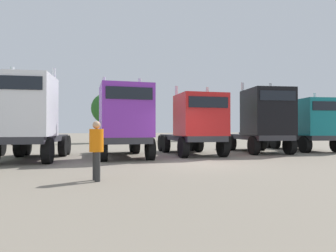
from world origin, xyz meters
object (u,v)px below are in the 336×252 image
Objects in this scene: semi_truck_white at (28,117)px; semi_truck_black at (263,120)px; visitor_in_hivis at (96,146)px; semi_truck_teal at (310,124)px; semi_truck_purple at (124,121)px; semi_truck_red at (196,124)px.

semi_truck_black reaches higher than semi_truck_white.
visitor_in_hivis is (2.28, -6.27, -1.04)m from semi_truck_white.
semi_truck_black reaches higher than visitor_in_hivis.
semi_truck_white is 0.98× the size of semi_truck_black.
semi_truck_purple is at bearing -75.41° from semi_truck_teal.
semi_truck_red is at bearing -77.17° from semi_truck_black.
semi_truck_black is (8.71, 0.18, 0.15)m from semi_truck_purple.
semi_truck_red is 0.97× the size of semi_truck_teal.
semi_truck_teal is at bearing 97.79° from semi_truck_red.
semi_truck_black is (4.59, 0.01, 0.28)m from semi_truck_red.
semi_truck_white is 8.54m from semi_truck_red.
semi_truck_purple is 1.03× the size of semi_truck_red.
semi_truck_red is at bearing 102.02° from semi_truck_white.
semi_truck_teal is at bearing 102.42° from semi_truck_white.
semi_truck_white is at bearing -76.05° from semi_truck_teal.
semi_truck_white reaches higher than semi_truck_teal.
semi_truck_black is at bearing 95.90° from semi_truck_purple.
semi_truck_white is 3.67× the size of visitor_in_hivis.
semi_truck_white is 4.42m from semi_truck_purple.
semi_truck_purple is at bearing 100.58° from semi_truck_white.
semi_truck_purple reaches higher than visitor_in_hivis.
semi_truck_teal is (3.98, 0.24, -0.23)m from semi_truck_black.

